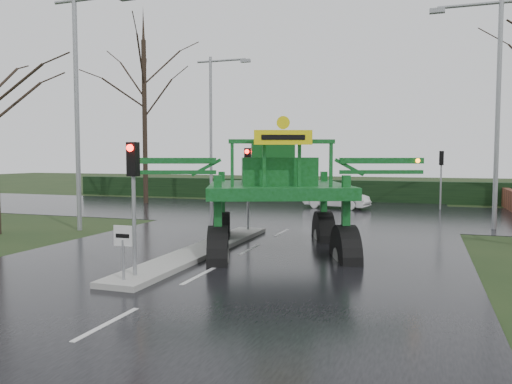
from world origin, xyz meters
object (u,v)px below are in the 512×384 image
(traffic_signal_far, at_px, (441,167))
(crop_sprayer, at_px, (218,176))
(keep_left_sign, at_px, (123,244))
(traffic_signal_near, at_px, (133,180))
(street_light_left_near, at_px, (82,90))
(street_light_right, at_px, (491,91))
(white_sedan, at_px, (336,209))
(traffic_signal_mid, at_px, (248,171))
(street_light_left_far, at_px, (215,116))

(traffic_signal_far, height_order, crop_sprayer, crop_sprayer)
(keep_left_sign, xyz_separation_m, crop_sprayer, (0.90, 3.76, 1.52))
(traffic_signal_near, bearing_deg, crop_sprayer, 74.58)
(street_light_left_near, bearing_deg, crop_sprayer, -25.62)
(street_light_right, relative_size, crop_sprayer, 1.09)
(traffic_signal_far, bearing_deg, street_light_left_near, 43.63)
(street_light_left_near, bearing_deg, white_sedan, 55.47)
(keep_left_sign, height_order, street_light_left_near, street_light_left_near)
(street_light_left_near, bearing_deg, traffic_signal_near, -45.47)
(keep_left_sign, relative_size, street_light_right, 0.14)
(street_light_right, xyz_separation_m, crop_sprayer, (-8.59, -9.74, -3.41))
(traffic_signal_far, bearing_deg, street_light_right, 101.95)
(keep_left_sign, height_order, traffic_signal_mid, traffic_signal_mid)
(street_light_right, relative_size, street_light_left_far, 1.00)
(traffic_signal_far, relative_size, street_light_left_far, 0.35)
(keep_left_sign, distance_m, crop_sprayer, 4.16)
(street_light_left_far, bearing_deg, crop_sprayer, -66.27)
(traffic_signal_mid, height_order, traffic_signal_far, same)
(traffic_signal_far, xyz_separation_m, street_light_left_far, (-14.69, -0.01, 3.40))
(street_light_left_far, bearing_deg, traffic_signal_far, 0.03)
(keep_left_sign, relative_size, traffic_signal_near, 0.38)
(street_light_right, distance_m, white_sedan, 11.79)
(traffic_signal_near, bearing_deg, street_light_right, 53.87)
(street_light_left_near, bearing_deg, traffic_signal_mid, 12.21)
(street_light_left_far, bearing_deg, keep_left_sign, -72.22)
(keep_left_sign, distance_m, white_sedan, 20.23)
(traffic_signal_far, distance_m, street_light_left_near, 20.58)
(street_light_right, bearing_deg, keep_left_sign, -125.12)
(street_light_left_near, xyz_separation_m, street_light_right, (16.39, 6.00, 0.00))
(traffic_signal_far, bearing_deg, crop_sprayer, 68.76)
(crop_sprayer, bearing_deg, white_sedan, 65.93)
(street_light_left_near, relative_size, street_light_right, 1.00)
(crop_sprayer, bearing_deg, traffic_signal_far, 47.79)
(traffic_signal_far, height_order, white_sedan, traffic_signal_far)
(street_light_right, bearing_deg, white_sedan, 139.33)
(traffic_signal_far, height_order, street_light_left_far, street_light_left_far)
(street_light_left_far, relative_size, white_sedan, 2.52)
(traffic_signal_near, xyz_separation_m, crop_sprayer, (0.90, 3.27, -0.01))
(traffic_signal_near, distance_m, street_light_left_far, 22.37)
(street_light_right, distance_m, crop_sprayer, 13.43)
(street_light_left_near, xyz_separation_m, crop_sprayer, (7.80, -3.74, -3.41))
(traffic_signal_mid, bearing_deg, street_light_left_far, 118.86)
(street_light_right, bearing_deg, street_light_left_near, -159.89)
(street_light_right, xyz_separation_m, white_sedan, (-7.71, 6.62, -5.99))
(traffic_signal_mid, bearing_deg, crop_sprayer, -80.21)
(white_sedan, bearing_deg, traffic_signal_near, -172.99)
(traffic_signal_near, height_order, white_sedan, traffic_signal_near)
(keep_left_sign, relative_size, traffic_signal_mid, 0.38)
(traffic_signal_mid, distance_m, crop_sprayer, 5.31)
(traffic_signal_mid, bearing_deg, traffic_signal_far, 58.07)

